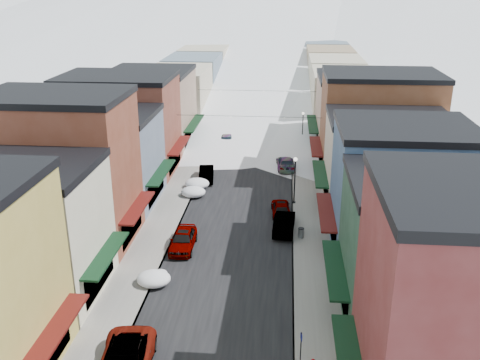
% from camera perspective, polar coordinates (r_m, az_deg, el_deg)
% --- Properties ---
extents(road, '(10.00, 160.00, 0.01)m').
position_cam_1_polar(road, '(81.20, 1.93, 5.88)').
color(road, black).
rests_on(road, ground).
extents(sidewalk_left, '(3.20, 160.00, 0.15)m').
position_cam_1_polar(sidewalk_left, '(81.78, -2.71, 6.03)').
color(sidewalk_left, gray).
rests_on(sidewalk_left, ground).
extents(sidewalk_right, '(3.20, 160.00, 0.15)m').
position_cam_1_polar(sidewalk_right, '(81.11, 6.62, 5.79)').
color(sidewalk_right, gray).
rests_on(sidewalk_right, ground).
extents(curb_left, '(0.10, 160.00, 0.15)m').
position_cam_1_polar(curb_left, '(81.59, -1.63, 6.01)').
color(curb_left, slate).
rests_on(curb_left, ground).
extents(curb_right, '(0.10, 160.00, 0.15)m').
position_cam_1_polar(curb_right, '(81.08, 5.52, 5.83)').
color(curb_right, slate).
rests_on(curb_right, ground).
extents(bldg_l_cream, '(11.30, 8.20, 9.50)m').
position_cam_1_polar(bldg_l_cream, '(38.82, -22.14, -5.03)').
color(bldg_l_cream, beige).
rests_on(bldg_l_cream, ground).
extents(bldg_l_brick_near, '(12.30, 8.20, 12.50)m').
position_cam_1_polar(bldg_l_brick_near, '(45.16, -18.57, 1.03)').
color(bldg_l_brick_near, brown).
rests_on(bldg_l_brick_near, ground).
extents(bldg_l_grayblue, '(11.30, 9.20, 9.00)m').
position_cam_1_polar(bldg_l_grayblue, '(53.00, -14.36, 2.30)').
color(bldg_l_grayblue, slate).
rests_on(bldg_l_grayblue, ground).
extents(bldg_l_brick_far, '(13.30, 9.20, 11.00)m').
position_cam_1_polar(bldg_l_brick_far, '(61.23, -12.65, 5.84)').
color(bldg_l_brick_far, brown).
rests_on(bldg_l_brick_far, ground).
extents(bldg_l_tan, '(11.30, 11.20, 10.00)m').
position_cam_1_polar(bldg_l_tan, '(70.41, -9.46, 7.53)').
color(bldg_l_tan, '#997964').
rests_on(bldg_l_tan, ground).
extents(bldg_r_green, '(11.30, 9.20, 9.50)m').
position_cam_1_polar(bldg_r_green, '(35.45, 19.36, -7.11)').
color(bldg_r_green, '#1E3E2C').
rests_on(bldg_r_green, ground).
extents(bldg_r_blue, '(11.30, 9.20, 10.50)m').
position_cam_1_polar(bldg_r_blue, '(43.25, 16.73, -1.03)').
color(bldg_r_blue, '#355077').
rests_on(bldg_r_blue, ground).
extents(bldg_r_cream, '(12.30, 9.20, 9.00)m').
position_cam_1_polar(bldg_r_cream, '(51.91, 15.35, 1.82)').
color(bldg_r_cream, beige).
rests_on(bldg_r_cream, ground).
extents(bldg_r_brick_far, '(13.30, 9.20, 11.50)m').
position_cam_1_polar(bldg_r_brick_far, '(60.16, 14.53, 5.67)').
color(bldg_r_brick_far, brown).
rests_on(bldg_r_brick_far, ground).
extents(bldg_r_tan, '(11.30, 11.20, 9.50)m').
position_cam_1_polar(bldg_r_tan, '(69.86, 12.41, 7.01)').
color(bldg_r_tan, tan).
rests_on(bldg_r_tan, ground).
extents(distant_blocks, '(34.00, 55.00, 8.00)m').
position_cam_1_polar(distant_blocks, '(102.87, 2.69, 11.26)').
color(distant_blocks, gray).
rests_on(distant_blocks, ground).
extents(overhead_cables, '(16.40, 15.04, 0.04)m').
position_cam_1_polar(overhead_cables, '(67.62, 1.39, 8.30)').
color(overhead_cables, black).
rests_on(overhead_cables, ground).
extents(car_silver_sedan, '(1.96, 4.71, 1.59)m').
position_cam_1_polar(car_silver_sedan, '(43.83, -6.09, -6.32)').
color(car_silver_sedan, '#9B9FA3').
rests_on(car_silver_sedan, ground).
extents(car_dark_hatch, '(2.04, 4.54, 1.44)m').
position_cam_1_polar(car_dark_hatch, '(58.37, -3.61, 0.67)').
color(car_dark_hatch, black).
rests_on(car_dark_hatch, ground).
extents(car_silver_wagon, '(2.29, 5.18, 1.48)m').
position_cam_1_polar(car_silver_wagon, '(70.08, -1.46, 4.13)').
color(car_silver_wagon, '#929599').
rests_on(car_silver_wagon, ground).
extents(car_green_sedan, '(1.98, 4.97, 1.61)m').
position_cam_1_polar(car_green_sedan, '(46.61, 4.74, -4.56)').
color(car_green_sedan, black).
rests_on(car_green_sedan, ground).
extents(car_gray_suv, '(2.00, 4.31, 1.43)m').
position_cam_1_polar(car_gray_suv, '(49.80, 4.39, -2.96)').
color(car_gray_suv, '#979B9F').
rests_on(car_gray_suv, ground).
extents(car_black_sedan, '(2.43, 5.11, 1.44)m').
position_cam_1_polar(car_black_sedan, '(61.95, 4.89, 1.82)').
color(car_black_sedan, black).
rests_on(car_black_sedan, ground).
extents(car_lane_silver, '(2.07, 4.33, 1.43)m').
position_cam_1_polar(car_lane_silver, '(74.32, 0.69, 5.08)').
color(car_lane_silver, '#ACB1B5').
rests_on(car_lane_silver, ground).
extents(car_lane_white, '(2.97, 5.72, 1.54)m').
position_cam_1_polar(car_lane_white, '(87.17, 2.79, 7.41)').
color(car_lane_white, white).
rests_on(car_lane_white, ground).
extents(parking_sign, '(0.10, 0.29, 2.19)m').
position_cam_1_polar(parking_sign, '(31.28, 6.51, -17.19)').
color(parking_sign, black).
rests_on(parking_sign, sidewalk_right).
extents(trash_can, '(0.50, 0.50, 0.85)m').
position_cam_1_polar(trash_can, '(45.48, 6.53, -5.60)').
color(trash_can, slate).
rests_on(trash_can, sidewalk_right).
extents(streetlamp_near, '(0.39, 0.39, 4.65)m').
position_cam_1_polar(streetlamp_near, '(51.42, 5.88, 0.60)').
color(streetlamp_near, black).
rests_on(streetlamp_near, sidewalk_right).
extents(streetlamp_far, '(0.36, 0.36, 4.34)m').
position_cam_1_polar(streetlamp_far, '(70.71, 6.71, 5.95)').
color(streetlamp_far, black).
rests_on(streetlamp_far, sidewalk_right).
extents(snow_pile_near, '(2.45, 2.71, 1.04)m').
position_cam_1_polar(snow_pile_near, '(39.37, -9.13, -10.31)').
color(snow_pile_near, white).
rests_on(snow_pile_near, ground).
extents(snow_pile_mid, '(2.46, 2.71, 1.04)m').
position_cam_1_polar(snow_pile_mid, '(54.10, -4.96, -1.26)').
color(snow_pile_mid, white).
rests_on(snow_pile_mid, ground).
extents(snow_pile_far, '(2.55, 2.77, 1.08)m').
position_cam_1_polar(snow_pile_far, '(56.24, -4.56, -0.36)').
color(snow_pile_far, white).
rests_on(snow_pile_far, ground).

